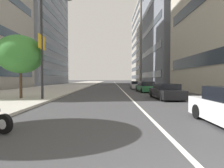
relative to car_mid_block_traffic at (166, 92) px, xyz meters
The scene contains 10 objects.
sidewalk_right_plaza 22.79m from the car_mid_block_traffic, 39.82° to the left, with size 160.00×10.63×0.15m, color #B2ADA3.
lane_centre_stripe 22.70m from the car_mid_block_traffic, ahead, with size 110.00×0.16×0.01m, color silver.
car_mid_block_traffic is the anchor object (origin of this frame).
car_far_down_avenue 7.99m from the car_mid_block_traffic, ahead, with size 4.53×2.04×1.38m.
car_following_behind 14.79m from the car_mid_block_traffic, ahead, with size 4.62×2.04×1.32m.
street_lamp_with_banners 10.70m from the car_mid_block_traffic, 96.05° to the left, with size 1.26×2.51×7.94m.
street_tree_far_plaza 12.46m from the car_mid_block_traffic, 92.47° to the left, with size 3.60×3.60×5.09m.
office_tower_near_left 36.82m from the car_mid_block_traffic, 25.62° to the right, with size 22.96×17.78×34.67m.
office_tower_far_left_down_avenue 60.02m from the car_mid_block_traffic, 15.09° to the right, with size 23.72×19.70×31.02m.
office_tower_behind_plaza 52.93m from the car_mid_block_traffic, 40.08° to the left, with size 26.63×20.93×42.98m.
Camera 1 is at (-1.93, 1.73, 1.74)m, focal length 27.29 mm.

